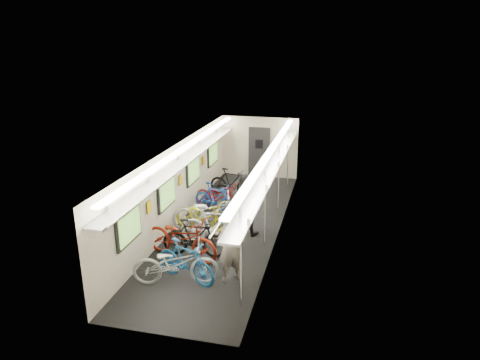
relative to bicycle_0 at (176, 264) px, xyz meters
The scene contains 14 objects.
train_car_shell 4.15m from the bicycle_0, 90.28° to the left, with size 10.00×10.00×10.00m.
bicycle_0 is the anchor object (origin of this frame).
bicycle_1 0.24m from the bicycle_0, 48.57° to the left, with size 0.46×1.63×0.98m, color #1C61A9.
bicycle_2 1.21m from the bicycle_0, 104.77° to the left, with size 0.73×2.09×1.10m, color maroon.
bicycle_3 1.32m from the bicycle_0, 90.47° to the left, with size 0.47×1.67×1.00m, color black.
bicycle_4 2.59m from the bicycle_0, 94.61° to the left, with size 0.69×1.97×1.03m, color gold.
bicycle_5 2.12m from the bicycle_0, 83.01° to the left, with size 0.51×1.79×1.08m, color white.
bicycle_6 2.92m from the bicycle_0, 92.30° to the left, with size 0.73×2.08×1.09m, color silver.
bicycle_7 4.22m from the bicycle_0, 94.02° to the left, with size 0.45×1.61×0.97m, color #1A459E.
bicycle_8 4.35m from the bicycle_0, 92.93° to the left, with size 0.65×1.86×0.98m, color maroon.
bicycle_9 5.83m from the bicycle_0, 91.76° to the left, with size 0.46×1.64×0.99m, color black.
passenger_near 1.26m from the bicycle_0, 20.83° to the left, with size 0.61×0.40×1.67m, color gray.
passenger_mid 3.09m from the bicycle_0, 72.93° to the left, with size 0.86×0.67×1.77m, color black.
backpack 1.66m from the bicycle_0, 39.93° to the left, with size 0.26×0.14×0.38m, color #AF2D11.
Camera 1 is at (2.93, -11.15, 5.21)m, focal length 32.00 mm.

